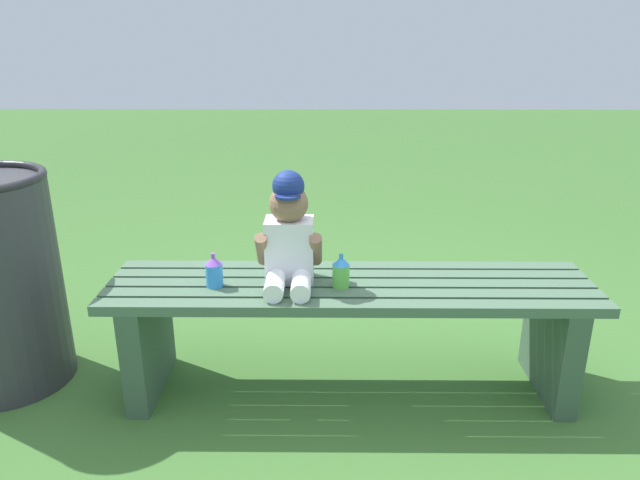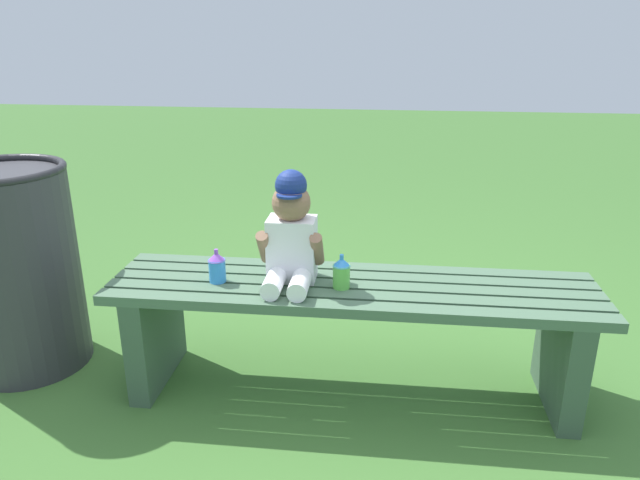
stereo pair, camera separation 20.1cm
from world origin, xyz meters
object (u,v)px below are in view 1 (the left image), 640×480
at_px(child_figure, 289,235).
at_px(sippy_cup_left, 214,271).
at_px(sippy_cup_right, 341,271).
at_px(park_bench, 350,317).

bearing_deg(child_figure, sippy_cup_left, -171.52).
bearing_deg(sippy_cup_left, sippy_cup_right, 0.00).
xyz_separation_m(park_bench, child_figure, (-0.22, 0.00, 0.32)).
distance_m(child_figure, sippy_cup_left, 0.29).
distance_m(sippy_cup_left, sippy_cup_right, 0.45).
bearing_deg(sippy_cup_right, child_figure, 167.89).
height_order(park_bench, sippy_cup_left, sippy_cup_left).
distance_m(park_bench, sippy_cup_left, 0.52).
relative_size(park_bench, child_figure, 4.31).
height_order(park_bench, child_figure, child_figure).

